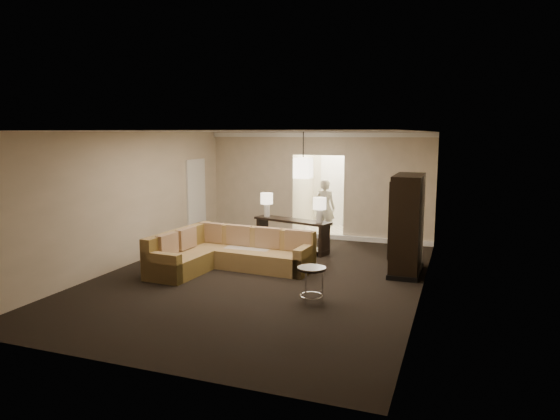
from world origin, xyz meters
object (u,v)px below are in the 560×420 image
at_px(coffee_table, 253,253).
at_px(console_table, 292,232).
at_px(person, 325,205).
at_px(armoire, 407,226).
at_px(sectional_sofa, 226,253).
at_px(drink_table, 311,277).

distance_m(coffee_table, console_table, 1.44).
bearing_deg(console_table, person, 97.65).
distance_m(coffee_table, armoire, 3.28).
xyz_separation_m(sectional_sofa, person, (1.02, 3.97, 0.53)).
height_order(armoire, drink_table, armoire).
relative_size(console_table, person, 1.16).
height_order(sectional_sofa, person, person).
distance_m(armoire, person, 3.85).
xyz_separation_m(sectional_sofa, coffee_table, (0.30, 0.67, -0.13)).
bearing_deg(person, drink_table, 107.50).
bearing_deg(coffee_table, drink_table, -46.42).
bearing_deg(sectional_sofa, armoire, 20.34).
bearing_deg(armoire, person, 129.91).
xyz_separation_m(coffee_table, drink_table, (1.91, -2.01, 0.22)).
height_order(coffee_table, person, person).
distance_m(sectional_sofa, console_table, 2.16).
height_order(armoire, person, armoire).
bearing_deg(armoire, sectional_sofa, -163.65).
distance_m(sectional_sofa, person, 4.14).
distance_m(sectional_sofa, coffee_table, 0.75).
bearing_deg(person, console_table, 86.73).
bearing_deg(person, coffee_table, 82.58).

